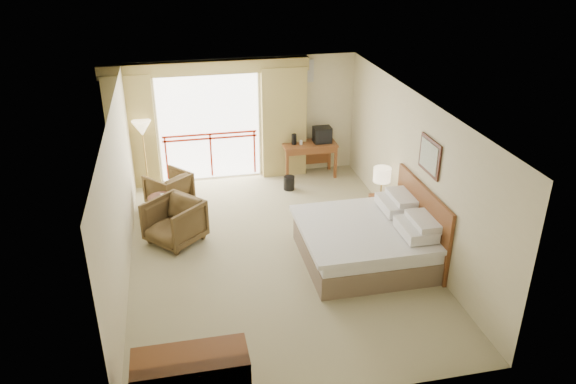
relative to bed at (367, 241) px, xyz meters
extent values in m
plane|color=#99916B|center=(-1.50, 0.60, -0.38)|extent=(7.00, 7.00, 0.00)
plane|color=white|center=(-1.50, 0.60, 2.32)|extent=(7.00, 7.00, 0.00)
plane|color=beige|center=(-1.50, 4.10, 0.97)|extent=(5.00, 0.00, 5.00)
plane|color=beige|center=(-1.50, -2.90, 0.97)|extent=(5.00, 0.00, 5.00)
plane|color=beige|center=(-4.00, 0.60, 0.97)|extent=(0.00, 7.00, 7.00)
plane|color=beige|center=(1.00, 0.60, 0.97)|extent=(0.00, 7.00, 7.00)
plane|color=white|center=(-2.30, 4.08, 0.82)|extent=(2.40, 0.00, 2.40)
cube|color=#A3240E|center=(-2.30, 4.06, 0.57)|extent=(2.09, 0.03, 0.04)
cube|color=#A3240E|center=(-2.30, 4.06, 0.67)|extent=(2.09, 0.03, 0.04)
cube|color=#A3240E|center=(-3.29, 4.06, 0.17)|extent=(0.04, 0.03, 1.00)
cube|color=#A3240E|center=(-2.30, 4.06, 0.17)|extent=(0.04, 0.03, 1.00)
cube|color=#A3240E|center=(-1.31, 4.06, 0.17)|extent=(0.04, 0.03, 1.00)
cube|color=#9A8646|center=(-3.95, 3.95, 0.87)|extent=(1.00, 0.26, 2.50)
cube|color=#9A8646|center=(-0.65, 3.95, 0.87)|extent=(1.00, 0.26, 2.50)
cube|color=#9A8646|center=(-2.30, 3.98, 2.17)|extent=(4.40, 0.22, 0.28)
cube|color=silver|center=(-0.20, 4.07, 1.97)|extent=(0.50, 0.04, 0.50)
cube|color=brown|center=(-0.05, 0.00, -0.18)|extent=(2.05, 2.00, 0.40)
cube|color=white|center=(-0.05, 0.00, 0.12)|extent=(2.01, 1.96, 0.22)
cube|color=white|center=(-0.10, 0.00, 0.25)|extent=(2.09, 2.06, 0.08)
cube|color=white|center=(0.65, -0.45, 0.40)|extent=(0.50, 0.75, 0.18)
cube|color=white|center=(0.65, 0.45, 0.40)|extent=(0.50, 0.75, 0.18)
cube|color=white|center=(0.78, -0.45, 0.52)|extent=(0.40, 0.70, 0.14)
cube|color=white|center=(0.78, 0.45, 0.52)|extent=(0.40, 0.70, 0.14)
cube|color=brown|center=(0.96, 0.00, 0.27)|extent=(0.06, 2.10, 1.30)
cube|color=black|center=(0.98, 0.00, 1.47)|extent=(0.03, 0.72, 0.60)
cube|color=silver|center=(0.96, 0.00, 1.47)|extent=(0.01, 0.60, 0.48)
cube|color=brown|center=(0.70, 1.22, -0.11)|extent=(0.40, 0.47, 0.54)
cylinder|color=tan|center=(0.70, 1.27, 0.20)|extent=(0.14, 0.14, 0.04)
cylinder|color=tan|center=(0.70, 1.27, 0.37)|extent=(0.03, 0.03, 0.35)
cylinder|color=#FFE5B2|center=(0.70, 1.27, 0.63)|extent=(0.33, 0.33, 0.27)
cube|color=black|center=(0.65, 1.07, 0.20)|extent=(0.22, 0.19, 0.08)
cube|color=brown|center=(-0.11, 3.71, 0.39)|extent=(1.22, 0.59, 0.05)
cube|color=brown|center=(-0.67, 3.46, 0.00)|extent=(0.06, 0.06, 0.75)
cube|color=brown|center=(0.45, 3.46, 0.00)|extent=(0.06, 0.06, 0.75)
cube|color=brown|center=(-0.67, 3.97, 0.00)|extent=(0.06, 0.06, 0.75)
cube|color=brown|center=(0.45, 3.97, 0.00)|extent=(0.06, 0.06, 0.75)
cube|color=brown|center=(-0.11, 3.97, 0.08)|extent=(1.12, 0.03, 0.56)
cube|color=brown|center=(-0.11, 3.45, 0.31)|extent=(1.12, 0.03, 0.12)
cube|color=black|center=(0.19, 3.71, 0.60)|extent=(0.40, 0.31, 0.36)
cube|color=black|center=(0.19, 3.56, 0.60)|extent=(0.36, 0.02, 0.29)
cylinder|color=black|center=(-0.46, 3.71, 0.54)|extent=(0.12, 0.12, 0.24)
cylinder|color=white|center=(-0.31, 3.66, 0.46)|extent=(0.08, 0.08, 0.10)
cylinder|color=black|center=(-0.71, 3.07, -0.23)|extent=(0.29, 0.29, 0.30)
imported|color=#45331D|center=(-3.28, 2.88, -0.38)|extent=(1.07, 1.07, 0.70)
imported|color=#45331D|center=(-3.20, 1.31, -0.38)|extent=(1.25, 1.24, 0.81)
cylinder|color=black|center=(-3.41, 2.05, 0.18)|extent=(0.52, 0.52, 0.04)
cylinder|color=black|center=(-3.41, 2.05, -0.09)|extent=(0.06, 0.06, 0.52)
cylinder|color=black|center=(-3.41, 2.05, -0.36)|extent=(0.38, 0.38, 0.03)
imported|color=white|center=(-3.41, 2.05, 0.20)|extent=(0.20, 0.24, 0.02)
cylinder|color=tan|center=(-3.72, 3.69, -0.36)|extent=(0.26, 0.26, 0.03)
cylinder|color=tan|center=(-3.72, 3.69, 0.31)|extent=(0.03, 0.03, 1.37)
cone|color=#FFE5B2|center=(-3.72, 3.69, 1.04)|extent=(0.40, 0.40, 0.32)
camera|label=1|loc=(-3.04, -7.81, 4.90)|focal=35.00mm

